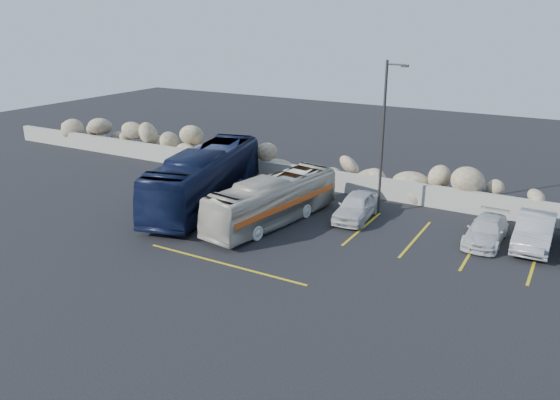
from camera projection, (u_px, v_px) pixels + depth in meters
The scene contains 10 objects.
ground at pixel (241, 271), 22.66m from camera, with size 90.00×90.00×0.00m, color black.
seawall at pixel (353, 184), 32.33m from camera, with size 60.00×0.40×1.20m, color gray.
riprap_pile at pixel (361, 168), 33.09m from camera, with size 54.00×2.80×2.60m, color #897A5A, non-canonical shape.
parking_lines at pixel (392, 246), 25.04m from camera, with size 18.16×9.36×0.01m.
lamppost at pixel (384, 134), 27.88m from camera, with size 1.14×0.18×8.00m.
vintage_bus at pixel (273, 200), 27.56m from camera, with size 2.01×8.58×2.39m, color beige.
tour_coach at pixel (205, 177), 30.23m from camera, with size 2.61×11.15×3.10m, color #101836.
car_a at pixel (356, 206), 28.26m from camera, with size 1.61×4.01×1.37m, color silver.
car_b at pixel (535, 231), 24.88m from camera, with size 1.56×4.48×1.48m, color #A2A2A7.
car_c at pixel (486, 231), 25.35m from camera, with size 1.60×3.94×1.14m, color silver.
Camera 1 is at (11.63, -16.99, 10.05)m, focal length 35.00 mm.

